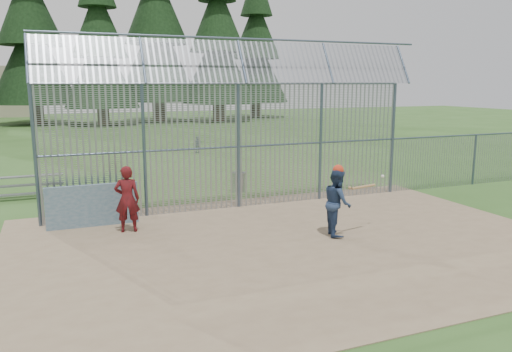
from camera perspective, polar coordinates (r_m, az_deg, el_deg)
name	(u,v)px	position (r m, az deg, el deg)	size (l,w,h in m)	color
ground	(284,237)	(13.30, 3.25, -6.99)	(120.00, 120.00, 0.00)	#2D511E
dirt_infield	(293,242)	(12.87, 4.20, -7.56)	(14.00, 10.00, 0.02)	#756047
dugout_wall	(93,206)	(14.78, -18.17, -3.22)	(2.50, 0.12, 1.20)	#38566B
batter	(337,202)	(13.36, 9.27, -2.99)	(0.86, 0.67, 1.78)	navy
onlooker	(127,199)	(13.92, -14.51, -2.55)	(0.66, 0.44, 1.82)	maroon
bg_kid_seated	(198,145)	(29.09, -6.69, 3.58)	(0.59, 0.24, 1.00)	slate
batting_gear	(343,173)	(13.26, 9.93, 0.35)	(1.66, 0.42, 0.66)	red
trash_can	(239,182)	(18.61, -1.99, -0.68)	(0.56, 0.56, 0.82)	gray
bleacher	(18,187)	(19.49, -25.54, -1.12)	(3.00, 0.95, 0.72)	gray
backstop_fence	(290,134)	(16.64, 3.95, 4.86)	(20.09, 0.81, 5.30)	#47566B
conifer_row	(126,14)	(53.91, -14.64, 17.52)	(38.48, 12.26, 20.20)	#332319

